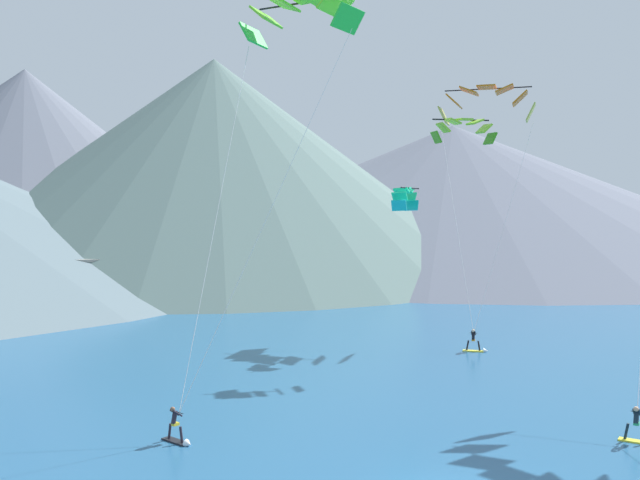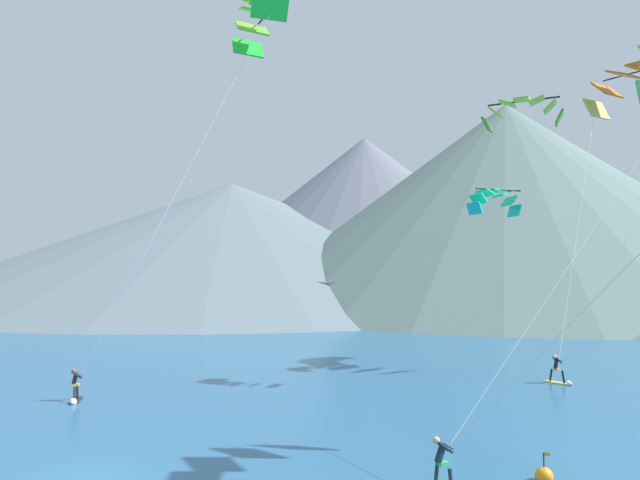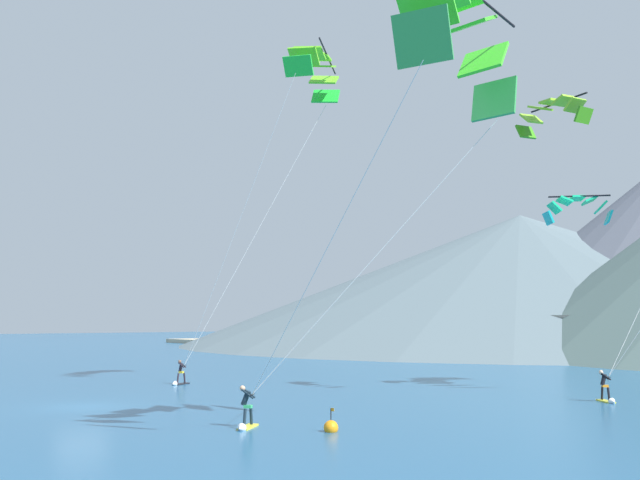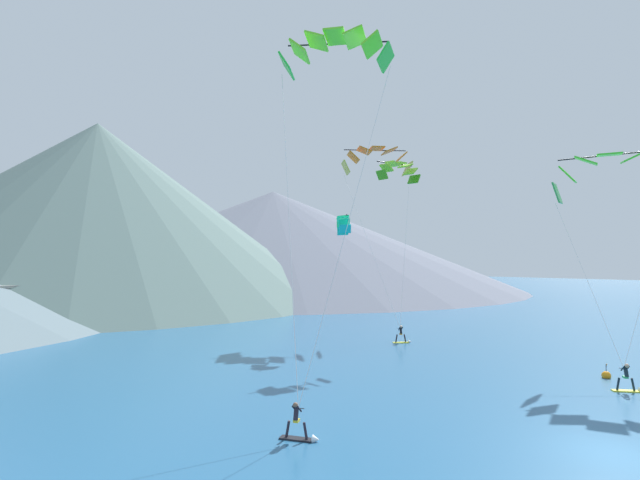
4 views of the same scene
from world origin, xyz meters
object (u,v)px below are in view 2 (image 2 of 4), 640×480
at_px(kitesurfer_near_lead, 75,393).
at_px(kitesurfer_near_trail, 560,375).
at_px(race_marker_buoy, 544,476).
at_px(parafoil_kite_near_lead, 259,15).
at_px(parafoil_kite_distant_low_drift, 494,199).
at_px(parafoil_kite_distant_high_outer, 522,109).
at_px(kitesurfer_mid_center, 447,477).

bearing_deg(kitesurfer_near_lead, kitesurfer_near_trail, 27.71).
height_order(kitesurfer_near_lead, race_marker_buoy, kitesurfer_near_lead).
bearing_deg(parafoil_kite_near_lead, parafoil_kite_distant_low_drift, 42.09).
distance_m(parafoil_kite_near_lead, race_marker_buoy, 26.94).
bearing_deg(race_marker_buoy, kitesurfer_near_trail, 84.72).
bearing_deg(parafoil_kite_distant_high_outer, parafoil_kite_near_lead, -157.32).
bearing_deg(kitesurfer_near_trail, parafoil_kite_distant_high_outer, -151.12).
xyz_separation_m(kitesurfer_near_trail, parafoil_kite_near_lead, (-15.68, -6.80, 20.09)).
relative_size(parafoil_kite_near_lead, parafoil_kite_distant_high_outer, 4.47).
relative_size(parafoil_kite_distant_high_outer, parafoil_kite_distant_low_drift, 1.26).
bearing_deg(parafoil_kite_distant_low_drift, kitesurfer_near_lead, -140.24).
bearing_deg(kitesurfer_near_lead, parafoil_kite_distant_low_drift, 39.76).
relative_size(parafoil_kite_near_lead, race_marker_buoy, 19.96).
distance_m(parafoil_kite_distant_low_drift, race_marker_buoy, 24.12).
height_order(kitesurfer_near_lead, kitesurfer_mid_center, kitesurfer_mid_center).
distance_m(kitesurfer_near_trail, race_marker_buoy, 17.40).
distance_m(kitesurfer_near_trail, kitesurfer_mid_center, 19.86).
height_order(parafoil_kite_distant_high_outer, parafoil_kite_distant_low_drift, parafoil_kite_distant_high_outer).
distance_m(kitesurfer_near_trail, parafoil_kite_distant_high_outer, 15.32).
height_order(kitesurfer_mid_center, race_marker_buoy, kitesurfer_mid_center).
bearing_deg(kitesurfer_mid_center, kitesurfer_near_trail, 77.30).
relative_size(kitesurfer_near_lead, kitesurfer_near_trail, 1.01).
relative_size(kitesurfer_near_trail, parafoil_kite_near_lead, 0.08).
height_order(kitesurfer_mid_center, parafoil_kite_near_lead, parafoil_kite_near_lead).
height_order(kitesurfer_near_lead, kitesurfer_near_trail, kitesurfer_near_trail).
xyz_separation_m(kitesurfer_near_trail, parafoil_kite_distant_low_drift, (-3.62, 4.09, 10.60)).
height_order(kitesurfer_near_trail, parafoil_kite_near_lead, parafoil_kite_near_lead).
bearing_deg(kitesurfer_near_lead, race_marker_buoy, -13.46).
relative_size(parafoil_kite_distant_high_outer, race_marker_buoy, 4.47).
bearing_deg(kitesurfer_mid_center, parafoil_kite_distant_low_drift, 88.18).
bearing_deg(parafoil_kite_near_lead, kitesurfer_near_lead, -144.36).
xyz_separation_m(kitesurfer_mid_center, parafoil_kite_distant_low_drift, (0.75, 23.46, 10.58)).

